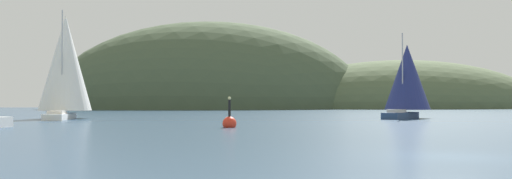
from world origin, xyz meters
The scene contains 6 objects.
ground_plane centered at (0.00, 0.00, 0.00)m, with size 360.00×360.00×0.00m, color #2D4760.
headland_right centered at (60.00, 135.00, 0.00)m, with size 82.76×44.00×27.48m, color #4C5B3D.
headland_center centered at (5.00, 135.00, 0.00)m, with size 86.55×44.00×46.72m, color #425138.
sailboat_navy_sail centered at (18.81, 44.91, 4.71)m, with size 8.60×8.69×10.05m.
sailboat_white_mainsail centered at (-21.06, 50.46, 6.34)m, with size 6.33×10.11×12.42m.
channel_buoy centered at (-5.07, 24.95, 0.37)m, with size 1.10×1.10×2.64m.
Camera 1 is at (-10.85, -19.60, 2.04)m, focal length 40.56 mm.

